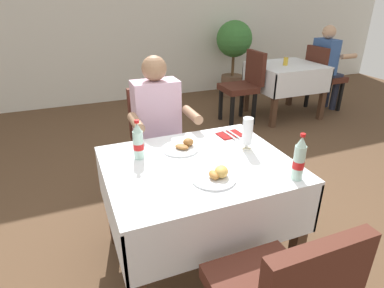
{
  "coord_description": "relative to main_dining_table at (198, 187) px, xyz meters",
  "views": [
    {
      "loc": [
        -0.8,
        -1.62,
        1.68
      ],
      "look_at": [
        -0.13,
        0.05,
        0.84
      ],
      "focal_mm": 30.35,
      "sensor_mm": 36.0,
      "label": 1
    }
  ],
  "objects": [
    {
      "name": "ground_plane",
      "position": [
        0.13,
        0.05,
        -0.58
      ],
      "size": [
        11.0,
        11.0,
        0.0
      ],
      "primitive_type": "plane",
      "color": "brown"
    },
    {
      "name": "main_dining_table",
      "position": [
        0.0,
        0.0,
        0.0
      ],
      "size": [
        1.1,
        0.91,
        0.76
      ],
      "color": "white",
      "rests_on": "ground"
    },
    {
      "name": "chair_far_diner_seat",
      "position": [
        -0.0,
        0.85,
        -0.03
      ],
      "size": [
        0.44,
        0.5,
        0.97
      ],
      "color": "#4C2319",
      "rests_on": "ground"
    },
    {
      "name": "seated_diner_far",
      "position": [
        -0.03,
        0.74,
        0.13
      ],
      "size": [
        0.5,
        0.46,
        1.26
      ],
      "color": "#282D42",
      "rests_on": "ground"
    },
    {
      "name": "plate_near_camera",
      "position": [
        0.02,
        -0.21,
        0.19
      ],
      "size": [
        0.24,
        0.24,
        0.07
      ],
      "color": "white",
      "rests_on": "main_dining_table"
    },
    {
      "name": "plate_far_diner",
      "position": [
        -0.02,
        0.21,
        0.19
      ],
      "size": [
        0.24,
        0.24,
        0.06
      ],
      "color": "white",
      "rests_on": "main_dining_table"
    },
    {
      "name": "beer_glass_left",
      "position": [
        0.37,
        0.06,
        0.28
      ],
      "size": [
        0.07,
        0.07,
        0.21
      ],
      "color": "white",
      "rests_on": "main_dining_table"
    },
    {
      "name": "cola_bottle_primary",
      "position": [
        -0.31,
        0.19,
        0.28
      ],
      "size": [
        0.06,
        0.06,
        0.25
      ],
      "color": "silver",
      "rests_on": "main_dining_table"
    },
    {
      "name": "cola_bottle_secondary",
      "position": [
        0.43,
        -0.37,
        0.29
      ],
      "size": [
        0.06,
        0.06,
        0.27
      ],
      "color": "silver",
      "rests_on": "main_dining_table"
    },
    {
      "name": "napkin_cutlery_set",
      "position": [
        0.37,
        0.3,
        0.18
      ],
      "size": [
        0.18,
        0.19,
        0.01
      ],
      "color": "maroon",
      "rests_on": "main_dining_table"
    },
    {
      "name": "background_dining_table",
      "position": [
        2.3,
        2.22,
        -0.01
      ],
      "size": [
        0.94,
        0.84,
        0.76
      ],
      "color": "white",
      "rests_on": "ground"
    },
    {
      "name": "background_chair_left",
      "position": [
        1.62,
        2.22,
        -0.03
      ],
      "size": [
        0.5,
        0.44,
        0.97
      ],
      "color": "#4C2319",
      "rests_on": "ground"
    },
    {
      "name": "background_chair_right",
      "position": [
        2.98,
        2.22,
        -0.03
      ],
      "size": [
        0.5,
        0.44,
        0.97
      ],
      "color": "#4C2319",
      "rests_on": "ground"
    },
    {
      "name": "background_patron",
      "position": [
        3.03,
        2.22,
        0.13
      ],
      "size": [
        0.46,
        0.5,
        1.26
      ],
      "color": "#282D42",
      "rests_on": "ground"
    },
    {
      "name": "background_table_tumbler",
      "position": [
        2.24,
        2.18,
        0.23
      ],
      "size": [
        0.06,
        0.06,
        0.11
      ],
      "primitive_type": "cylinder",
      "color": "gold",
      "rests_on": "background_dining_table"
    },
    {
      "name": "potted_plant_corner",
      "position": [
        2.12,
        3.46,
        0.23
      ],
      "size": [
        0.6,
        0.6,
        1.27
      ],
      "color": "brown",
      "rests_on": "ground"
    }
  ]
}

